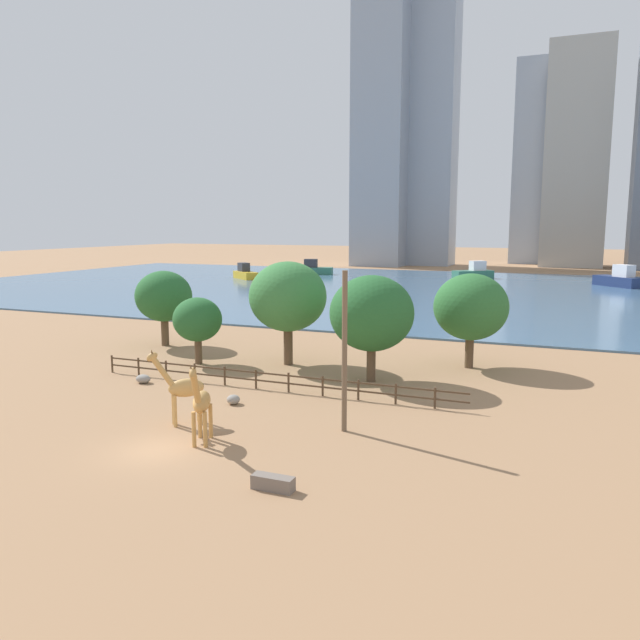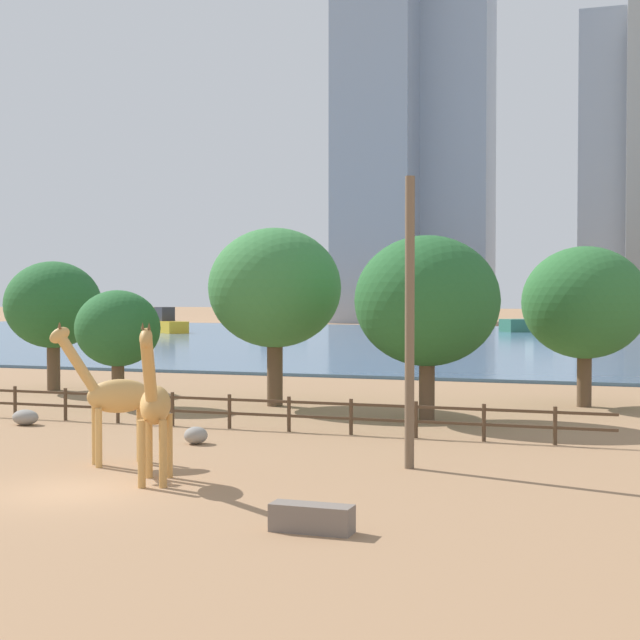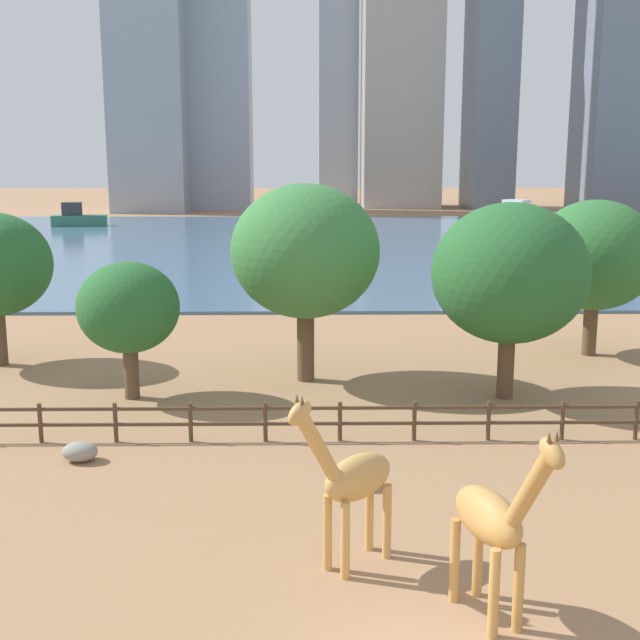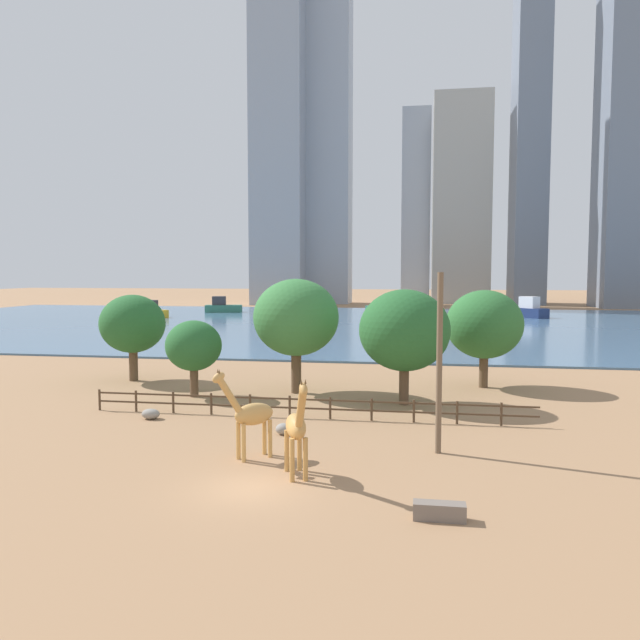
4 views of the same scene
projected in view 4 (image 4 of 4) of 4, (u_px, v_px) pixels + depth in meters
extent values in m
plane|color=#9E7551|center=(382.00, 323.00, 103.27)|extent=(400.00, 400.00, 0.00)
cube|color=#476B8C|center=(381.00, 324.00, 100.31)|extent=(180.00, 86.00, 0.20)
cylinder|color=tan|center=(244.00, 443.00, 27.93)|extent=(0.29, 0.29, 1.75)
cylinder|color=tan|center=(238.00, 440.00, 28.38)|extent=(0.29, 0.29, 1.75)
cylinder|color=tan|center=(270.00, 438.00, 28.68)|extent=(0.29, 0.29, 1.75)
cylinder|color=tan|center=(264.00, 436.00, 29.13)|extent=(0.29, 0.29, 1.75)
ellipsoid|color=tan|center=(254.00, 414.00, 28.44)|extent=(1.94, 1.88, 1.01)
cylinder|color=tan|center=(229.00, 395.00, 27.68)|extent=(1.15, 1.10, 1.81)
ellipsoid|color=tan|center=(219.00, 378.00, 27.33)|extent=(0.76, 0.74, 0.67)
cone|color=brown|center=(219.00, 371.00, 27.25)|extent=(0.13, 0.13, 0.18)
cone|color=brown|center=(218.00, 371.00, 27.38)|extent=(0.13, 0.13, 0.18)
cylinder|color=#C18C47|center=(305.00, 459.00, 25.41)|extent=(0.27, 0.27, 1.79)
cylinder|color=#C18C47|center=(292.00, 460.00, 25.30)|extent=(0.27, 0.27, 1.79)
cylinder|color=#C18C47|center=(299.00, 450.00, 26.76)|extent=(0.27, 0.27, 1.79)
cylinder|color=#C18C47|center=(287.00, 451.00, 26.65)|extent=(0.27, 0.27, 1.79)
ellipsoid|color=#C18C47|center=(296.00, 426.00, 25.94)|extent=(1.46, 2.13, 1.04)
cylinder|color=#C18C47|center=(301.00, 408.00, 24.63)|extent=(0.77, 1.33, 1.86)
ellipsoid|color=#C18C47|center=(303.00, 389.00, 24.06)|extent=(0.58, 0.83, 0.69)
cone|color=brown|center=(305.00, 381.00, 24.06)|extent=(0.12, 0.12, 0.19)
cone|color=brown|center=(301.00, 382.00, 24.02)|extent=(0.12, 0.12, 0.19)
cylinder|color=brown|center=(439.00, 364.00, 29.08)|extent=(0.28, 0.28, 8.52)
ellipsoid|color=gray|center=(151.00, 414.00, 36.14)|extent=(1.07, 0.80, 0.60)
ellipsoid|color=gray|center=(283.00, 429.00, 32.73)|extent=(0.81, 0.78, 0.59)
cube|color=#72665B|center=(439.00, 511.00, 21.46)|extent=(1.80, 0.60, 0.60)
cylinder|color=#4C3826|center=(100.00, 400.00, 38.43)|extent=(0.14, 0.14, 1.30)
cylinder|color=#4C3826|center=(136.00, 401.00, 38.04)|extent=(0.14, 0.14, 1.30)
cylinder|color=#4C3826|center=(173.00, 402.00, 37.65)|extent=(0.14, 0.14, 1.30)
cylinder|color=#4C3826|center=(211.00, 404.00, 37.27)|extent=(0.14, 0.14, 1.30)
cylinder|color=#4C3826|center=(250.00, 405.00, 36.88)|extent=(0.14, 0.14, 1.30)
cylinder|color=#4C3826|center=(290.00, 407.00, 36.49)|extent=(0.14, 0.14, 1.30)
cylinder|color=#4C3826|center=(330.00, 408.00, 36.10)|extent=(0.14, 0.14, 1.30)
cylinder|color=#4C3826|center=(372.00, 410.00, 35.71)|extent=(0.14, 0.14, 1.30)
cylinder|color=#4C3826|center=(414.00, 411.00, 35.32)|extent=(0.14, 0.14, 1.30)
cylinder|color=#4C3826|center=(457.00, 413.00, 34.93)|extent=(0.14, 0.14, 1.30)
cylinder|color=#4C3826|center=(501.00, 414.00, 34.54)|extent=(0.14, 0.14, 1.30)
cube|color=#4C3826|center=(306.00, 400.00, 36.29)|extent=(26.10, 0.08, 0.10)
cube|color=#4C3826|center=(306.00, 408.00, 36.33)|extent=(26.10, 0.08, 0.10)
cylinder|color=brown|center=(483.00, 371.00, 45.97)|extent=(0.65, 0.65, 2.45)
ellipsoid|color=#2D6B33|center=(484.00, 324.00, 45.70)|extent=(5.60, 5.60, 5.04)
cylinder|color=brown|center=(296.00, 372.00, 43.89)|extent=(0.71, 0.71, 2.95)
ellipsoid|color=#387A3D|center=(296.00, 317.00, 43.59)|extent=(5.99, 5.99, 5.40)
cylinder|color=brown|center=(133.00, 365.00, 48.81)|extent=(0.68, 0.68, 2.47)
ellipsoid|color=#26602D|center=(132.00, 324.00, 48.56)|extent=(5.04, 5.04, 4.54)
cylinder|color=brown|center=(404.00, 385.00, 40.08)|extent=(0.63, 0.63, 2.48)
ellipsoid|color=#26602D|center=(405.00, 330.00, 39.80)|extent=(5.82, 5.82, 5.24)
cylinder|color=brown|center=(194.00, 382.00, 42.57)|extent=(0.57, 0.57, 1.99)
ellipsoid|color=#26602D|center=(194.00, 346.00, 42.38)|extent=(3.82, 3.82, 3.44)
cube|color=#337259|center=(224.00, 309.00, 128.46)|extent=(7.87, 4.27, 1.49)
cube|color=#333338|center=(219.00, 301.00, 128.28)|extent=(3.02, 2.34, 1.79)
cube|color=gold|center=(153.00, 313.00, 114.67)|extent=(7.10, 6.40, 1.41)
cube|color=#333338|center=(151.00, 305.00, 115.20)|extent=(3.05, 2.91, 1.70)
cube|color=navy|center=(524.00, 312.00, 114.51)|extent=(8.19, 8.49, 1.74)
cube|color=silver|center=(529.00, 302.00, 113.46)|extent=(3.65, 3.71, 2.08)
cube|color=#337259|center=(386.00, 309.00, 125.34)|extent=(7.92, 7.26, 1.59)
cube|color=silver|center=(390.00, 300.00, 125.70)|extent=(3.41, 3.29, 1.90)
cube|color=#939EAD|center=(280.00, 137.00, 161.99)|extent=(13.23, 15.34, 87.19)
cube|color=slate|center=(625.00, 115.00, 145.43)|extent=(10.52, 15.13, 90.26)
cube|color=#939EAD|center=(416.00, 206.00, 180.64)|extent=(8.12, 8.41, 54.94)
cube|color=#939EAD|center=(324.00, 115.00, 165.47)|extent=(14.35, 10.22, 99.98)
cube|color=slate|center=(529.00, 145.00, 161.79)|extent=(8.06, 14.65, 82.58)
cube|color=#ADA89E|center=(461.00, 200.00, 168.77)|extent=(15.25, 12.57, 55.70)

